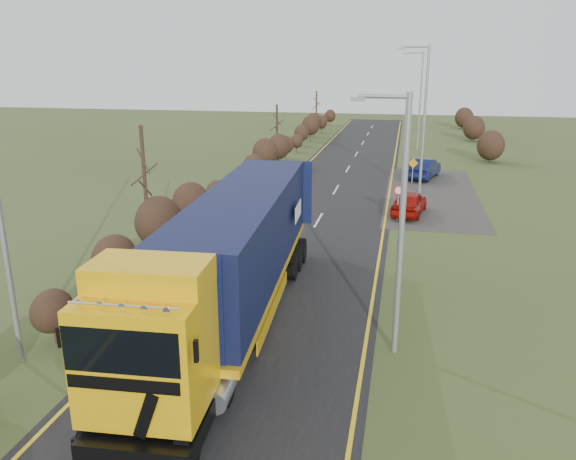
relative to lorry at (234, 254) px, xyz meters
The scene contains 13 objects.
ground 3.03m from the lorry, 61.31° to the left, with size 160.00×160.00×0.00m, color #39481F.
road 11.76m from the lorry, 86.01° to the left, with size 8.00×120.00×0.02m, color black.
layby 22.81m from the lorry, 71.22° to the left, with size 6.00×18.00×0.02m, color #312F2C.
lane_markings 11.46m from the lorry, 85.90° to the left, with size 7.52×116.00×0.01m.
hedgerow 10.74m from the lorry, 119.05° to the left, with size 2.24×102.04×6.05m.
lorry is the anchor object (origin of this frame).
car_red_hatchback 16.96m from the lorry, 69.90° to the left, with size 1.65×4.11×1.40m, color #960D07.
car_blue_sedan 27.85m from the lorry, 75.69° to the left, with size 1.62×4.65×1.53m, color #0A1139.
streetlight_near 5.67m from the lorry, ahead, with size 1.69×0.18×7.87m.
streetlight_mid 22.84m from the lorry, 73.65° to the left, with size 2.06×0.19×9.70m.
streetlight_far 42.70m from the lorry, 81.26° to the left, with size 2.03×0.19×9.58m.
speed_sign 15.25m from the lorry, 70.15° to the left, with size 0.56×0.10×2.05m.
warning_board 25.46m from the lorry, 76.31° to the left, with size 0.72×0.11×1.89m.
Camera 1 is at (4.55, -18.29, 8.67)m, focal length 35.00 mm.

